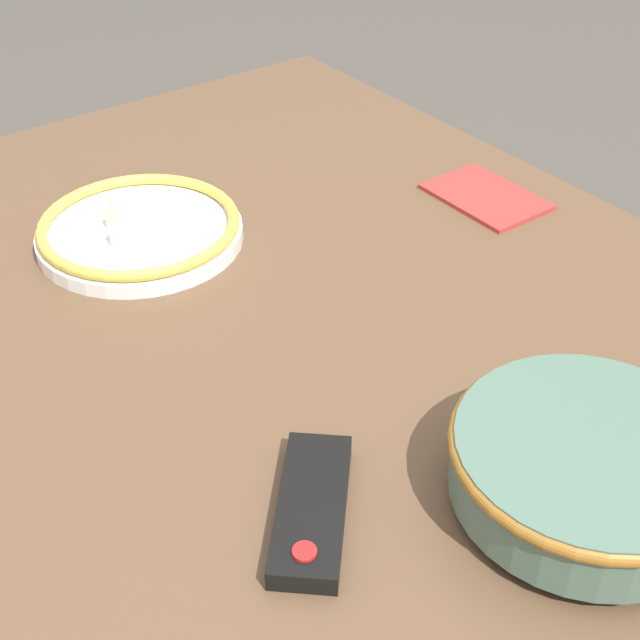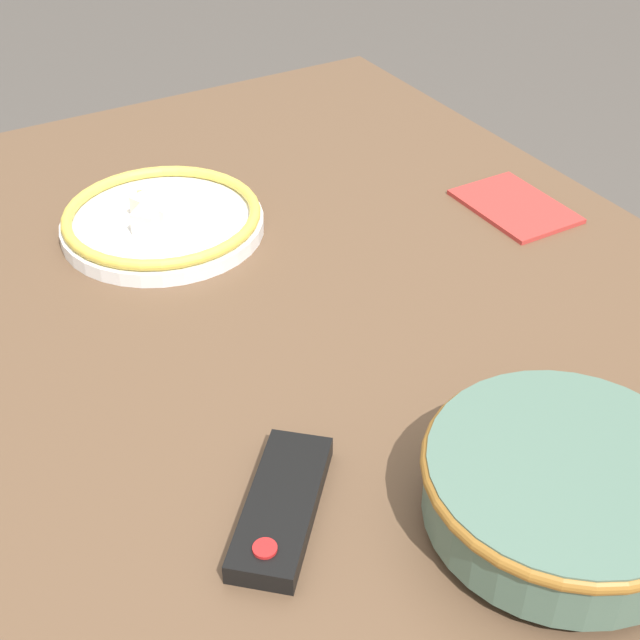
# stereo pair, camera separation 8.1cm
# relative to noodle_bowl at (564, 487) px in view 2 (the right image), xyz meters

# --- Properties ---
(dining_table) EXTENTS (1.43, 0.94, 0.72)m
(dining_table) POSITION_rel_noodle_bowl_xyz_m (0.30, 0.02, -0.12)
(dining_table) COLOR brown
(dining_table) RESTS_ON ground_plane
(noodle_bowl) EXTENTS (0.24, 0.24, 0.07)m
(noodle_bowl) POSITION_rel_noodle_bowl_xyz_m (0.00, 0.00, 0.00)
(noodle_bowl) COLOR #4C6B5B
(noodle_bowl) RESTS_ON dining_table
(food_plate) EXTENTS (0.25, 0.25, 0.05)m
(food_plate) POSITION_rel_noodle_bowl_xyz_m (0.61, 0.10, -0.03)
(food_plate) COLOR white
(food_plate) RESTS_ON dining_table
(tv_remote) EXTENTS (0.15, 0.15, 0.02)m
(tv_remote) POSITION_rel_noodle_bowl_xyz_m (0.12, 0.19, -0.03)
(tv_remote) COLOR black
(tv_remote) RESTS_ON dining_table
(folded_napkin) EXTENTS (0.15, 0.11, 0.01)m
(folded_napkin) POSITION_rel_noodle_bowl_xyz_m (0.43, -0.32, -0.04)
(folded_napkin) COLOR #B2332D
(folded_napkin) RESTS_ON dining_table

